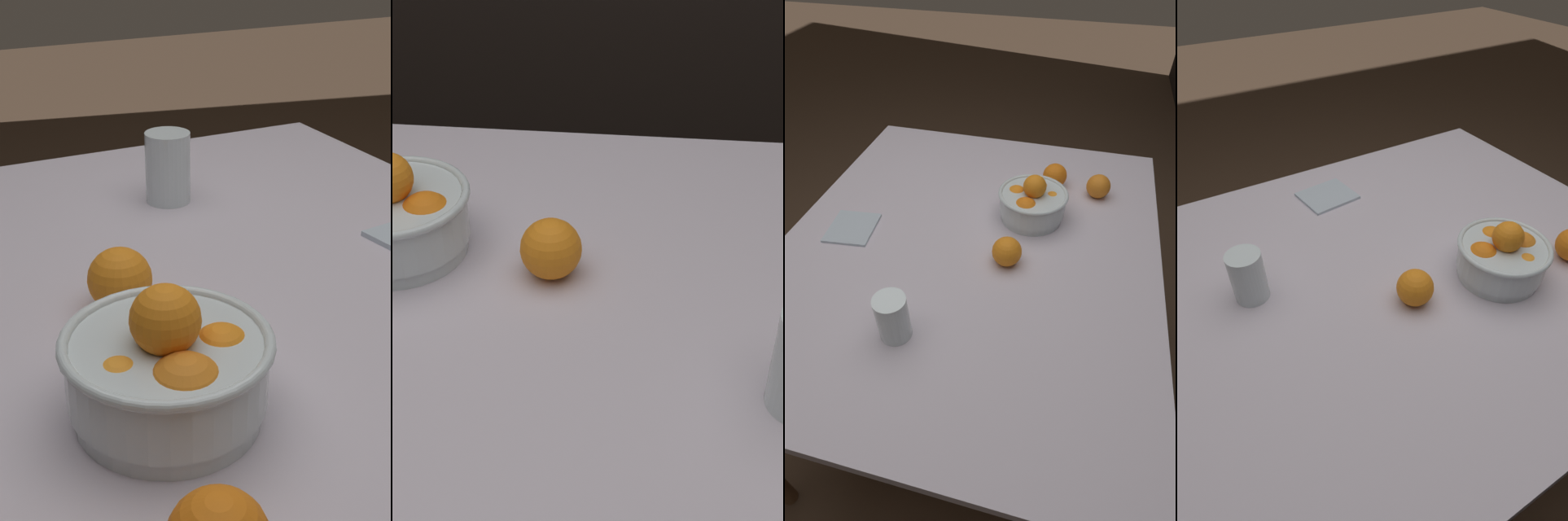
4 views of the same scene
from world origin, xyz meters
The scene contains 4 objects.
dining_table centered at (0.00, 0.00, 0.71)m, with size 1.32×1.10×0.78m.
fruit_bowl centered at (-0.18, 0.16, 0.84)m, with size 0.21×0.21×0.15m.
juice_glass centered at (0.36, -0.08, 0.83)m, with size 0.08×0.08×0.12m.
orange_loose_front centered at (0.05, 0.12, 0.82)m, with size 0.08×0.08×0.08m, color orange.
Camera 1 is at (-0.72, 0.39, 1.26)m, focal length 50.00 mm.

